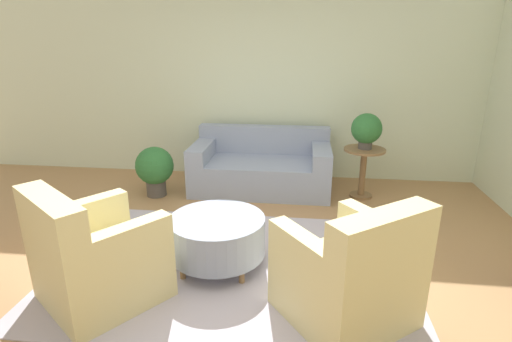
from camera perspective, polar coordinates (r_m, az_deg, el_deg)
The scene contains 10 objects.
ground_plane at distance 3.76m, azimuth -3.37°, elevation -13.53°, with size 16.00×16.00×0.00m, color #AD7F51.
wall_back at distance 5.88m, azimuth 1.08°, elevation 12.74°, with size 9.26×0.12×2.80m.
rug at distance 3.75m, azimuth -3.38°, elevation -13.47°, with size 3.17×2.21×0.01m.
couch at distance 5.47m, azimuth 0.78°, elevation 0.49°, with size 1.84×0.97×0.81m.
armchair_left at distance 3.39m, azimuth -22.13°, elevation -11.60°, with size 1.14×1.14×0.95m.
armchair_right at distance 3.03m, azimuth 13.37°, elevation -14.45°, with size 1.14×1.14×0.95m.
ottoman_table at distance 3.65m, azimuth -5.52°, elevation -9.17°, with size 0.86×0.86×0.46m.
side_table at distance 5.31m, azimuth 15.09°, elevation 0.93°, with size 0.52×0.52×0.65m.
potted_plant_on_side_table at distance 5.20m, azimuth 15.51°, elevation 5.75°, with size 0.38×0.38×0.45m.
potted_plant_floor at distance 5.36m, azimuth -14.27°, elevation 0.43°, with size 0.49×0.49×0.66m.
Camera 1 is at (0.59, -3.13, 1.99)m, focal length 28.00 mm.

